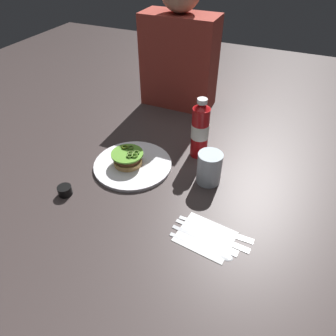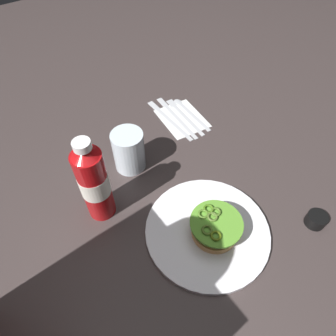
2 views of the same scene
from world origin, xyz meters
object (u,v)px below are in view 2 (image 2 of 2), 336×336
(water_glass, at_px, (129,151))
(steak_knife, at_px, (167,117))
(butter_knife, at_px, (174,114))
(ketchup_bottle, at_px, (94,183))
(napkin, at_px, (182,118))
(spoon_utensil, at_px, (187,109))
(dinner_plate, at_px, (207,230))
(burger_sandwich, at_px, (215,227))
(condiment_cup, at_px, (316,219))
(fork_utensil, at_px, (182,113))

(water_glass, xyz_separation_m, steak_knife, (0.10, -0.19, -0.05))
(butter_knife, bearing_deg, steak_knife, 83.33)
(ketchup_bottle, distance_m, butter_knife, 0.40)
(butter_knife, xyz_separation_m, steak_knife, (0.00, 0.03, 0.00))
(napkin, relative_size, spoon_utensil, 0.83)
(dinner_plate, relative_size, ketchup_bottle, 1.21)
(water_glass, bearing_deg, butter_knife, -66.45)
(water_glass, relative_size, butter_knife, 0.50)
(spoon_utensil, relative_size, butter_knife, 0.82)
(napkin, xyz_separation_m, steak_knife, (0.03, 0.04, 0.00))
(spoon_utensil, bearing_deg, water_glass, 108.78)
(water_glass, bearing_deg, ketchup_bottle, 122.02)
(burger_sandwich, bearing_deg, water_glass, 7.76)
(condiment_cup, distance_m, napkin, 0.47)
(burger_sandwich, height_order, steak_knife, burger_sandwich)
(condiment_cup, height_order, butter_knife, condiment_cup)
(condiment_cup, relative_size, napkin, 0.30)
(condiment_cup, height_order, napkin, condiment_cup)
(dinner_plate, xyz_separation_m, water_glass, (0.27, 0.03, 0.05))
(ketchup_bottle, height_order, condiment_cup, ketchup_bottle)
(water_glass, bearing_deg, burger_sandwich, -172.24)
(spoon_utensil, distance_m, butter_knife, 0.05)
(butter_knife, bearing_deg, ketchup_bottle, 116.84)
(dinner_plate, relative_size, fork_utensil, 1.41)
(burger_sandwich, height_order, butter_knife, burger_sandwich)
(dinner_plate, relative_size, water_glass, 2.49)
(ketchup_bottle, xyz_separation_m, water_glass, (0.08, -0.13, -0.05))
(spoon_utensil, bearing_deg, ketchup_bottle, 113.40)
(spoon_utensil, height_order, butter_knife, same)
(ketchup_bottle, relative_size, steak_knife, 1.03)
(napkin, bearing_deg, fork_utensil, -38.34)
(dinner_plate, bearing_deg, burger_sandwich, -159.19)
(burger_sandwich, height_order, fork_utensil, burger_sandwich)
(burger_sandwich, xyz_separation_m, water_glass, (0.29, 0.04, 0.02))
(spoon_utensil, xyz_separation_m, fork_utensil, (-0.01, 0.02, 0.00))
(napkin, height_order, steak_knife, steak_knife)
(ketchup_bottle, relative_size, napkin, 1.51)
(water_glass, xyz_separation_m, napkin, (0.07, -0.23, -0.05))
(dinner_plate, bearing_deg, napkin, -29.91)
(ketchup_bottle, bearing_deg, burger_sandwich, -140.96)
(ketchup_bottle, height_order, steak_knife, ketchup_bottle)
(water_glass, distance_m, steak_knife, 0.22)
(water_glass, bearing_deg, napkin, -73.75)
(burger_sandwich, distance_m, water_glass, 0.29)
(ketchup_bottle, bearing_deg, fork_utensil, -66.08)
(burger_sandwich, xyz_separation_m, steak_knife, (0.39, -0.15, -0.03))
(steak_knife, bearing_deg, fork_utensil, -106.05)
(spoon_utensil, xyz_separation_m, butter_knife, (0.00, 0.05, 0.00))
(burger_sandwich, relative_size, spoon_utensil, 0.61)
(burger_sandwich, xyz_separation_m, napkin, (0.35, -0.19, -0.03))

